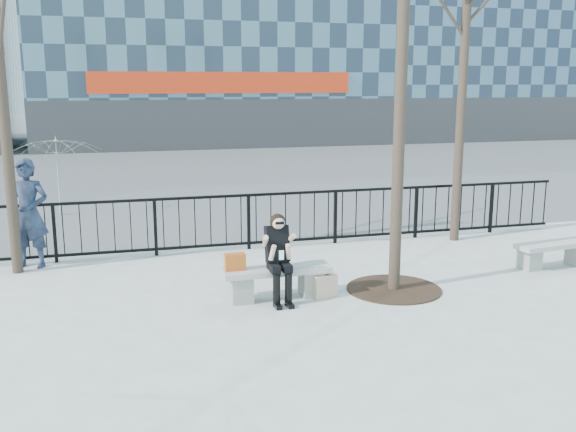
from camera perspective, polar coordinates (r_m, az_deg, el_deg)
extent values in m
plane|color=#999893|center=(9.88, -1.02, -7.30)|extent=(120.00, 120.00, 0.00)
cube|color=#474747|center=(24.38, -9.78, 4.05)|extent=(60.00, 23.00, 0.01)
cube|color=black|center=(12.46, -4.45, 1.82)|extent=(14.00, 0.05, 0.05)
cube|color=black|center=(12.66, -4.38, -2.47)|extent=(14.00, 0.05, 0.05)
cube|color=#2D2D30|center=(31.53, -5.65, 8.08)|extent=(18.00, 0.08, 2.40)
cube|color=#AA240B|center=(31.40, -5.71, 11.72)|extent=(12.60, 0.12, 1.00)
cube|color=#2D2D30|center=(38.25, 20.60, 8.05)|extent=(16.00, 0.08, 2.40)
cylinder|color=black|center=(9.90, 10.13, 14.61)|extent=(0.18, 0.18, 7.50)
cylinder|color=black|center=(11.68, -24.16, 10.87)|extent=(0.18, 0.18, 6.50)
cylinder|color=black|center=(13.49, 15.33, 12.54)|extent=(0.18, 0.18, 7.00)
cylinder|color=black|center=(10.40, 9.38, -6.41)|extent=(1.50, 1.50, 0.02)
cube|color=gray|center=(9.71, -4.19, -6.45)|extent=(0.32, 0.38, 0.40)
cube|color=gray|center=(9.96, 2.06, -5.94)|extent=(0.32, 0.38, 0.40)
cube|color=gray|center=(9.75, -1.03, -4.83)|extent=(1.65, 0.46, 0.09)
cube|color=gray|center=(12.08, 20.64, -3.60)|extent=(0.29, 0.35, 0.37)
cube|color=gray|center=(12.33, 22.63, -2.37)|extent=(1.52, 0.42, 0.08)
cube|color=#AD4C15|center=(9.59, -4.75, -4.09)|extent=(0.31, 0.15, 0.25)
cube|color=beige|center=(9.86, 3.30, -6.28)|extent=(0.40, 0.21, 0.36)
imported|color=black|center=(12.16, -22.06, 0.20)|extent=(0.81, 0.65, 1.94)
imported|color=#CDD42F|center=(16.63, -19.77, 3.35)|extent=(2.24, 2.29, 1.97)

